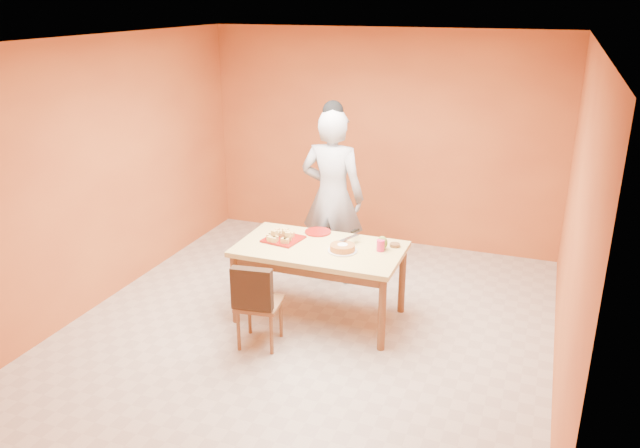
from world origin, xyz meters
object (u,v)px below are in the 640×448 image
(dining_chair, at_px, (258,302))
(checker_tin, at_px, (395,245))
(dining_table, at_px, (320,256))
(sponge_cake, at_px, (343,248))
(magenta_glass, at_px, (381,245))
(person, at_px, (332,197))
(egg_ornament, at_px, (382,243))
(pastry_platter, at_px, (283,239))
(red_dinner_plate, at_px, (318,232))

(dining_chair, distance_m, checker_tin, 1.43)
(checker_tin, bearing_deg, dining_table, -159.29)
(checker_tin, bearing_deg, sponge_cake, -146.37)
(dining_table, xyz_separation_m, magenta_glass, (0.58, 0.10, 0.15))
(dining_table, height_order, person, person)
(egg_ornament, xyz_separation_m, checker_tin, (0.10, 0.10, -0.05))
(person, distance_m, sponge_cake, 1.04)
(dining_chair, xyz_separation_m, pastry_platter, (-0.07, 0.73, 0.33))
(person, distance_m, pastry_platter, 0.91)
(red_dinner_plate, bearing_deg, dining_table, -66.57)
(egg_ornament, bearing_deg, dining_table, -158.79)
(dining_chair, bearing_deg, sponge_cake, 40.82)
(pastry_platter, height_order, sponge_cake, sponge_cake)
(dining_chair, xyz_separation_m, checker_tin, (1.02, 0.95, 0.34))
(person, distance_m, checker_tin, 1.10)
(person, relative_size, pastry_platter, 5.75)
(egg_ornament, bearing_deg, sponge_cake, -144.64)
(pastry_platter, bearing_deg, dining_chair, -84.90)
(red_dinner_plate, relative_size, magenta_glass, 2.46)
(pastry_platter, relative_size, checker_tin, 3.34)
(dining_table, xyz_separation_m, checker_tin, (0.68, 0.26, 0.11))
(person, xyz_separation_m, checker_tin, (0.87, -0.64, -0.20))
(dining_table, xyz_separation_m, dining_chair, (-0.34, -0.69, -0.23))
(dining_chair, height_order, egg_ornament, egg_ornament)
(magenta_glass, bearing_deg, dining_table, -169.73)
(pastry_platter, distance_m, red_dinner_plate, 0.40)
(sponge_cake, height_order, egg_ornament, egg_ornament)
(dining_table, distance_m, egg_ornament, 0.62)
(person, bearing_deg, magenta_glass, 133.87)
(dining_chair, height_order, magenta_glass, magenta_glass)
(pastry_platter, bearing_deg, red_dinner_plate, 51.21)
(checker_tin, bearing_deg, dining_chair, -136.94)
(dining_chair, xyz_separation_m, egg_ornament, (0.92, 0.85, 0.39))
(dining_table, xyz_separation_m, egg_ornament, (0.58, 0.15, 0.16))
(dining_table, relative_size, magenta_glass, 14.55)
(dining_table, bearing_deg, egg_ornament, 14.73)
(dining_table, xyz_separation_m, red_dinner_plate, (-0.15, 0.35, 0.10))
(dining_chair, height_order, red_dinner_plate, dining_chair)
(dining_table, height_order, red_dinner_plate, red_dinner_plate)
(dining_table, relative_size, person, 0.82)
(sponge_cake, bearing_deg, person, 114.76)
(sponge_cake, distance_m, egg_ornament, 0.39)
(dining_table, bearing_deg, checker_tin, 20.71)
(magenta_glass, bearing_deg, egg_ornament, 86.14)
(magenta_glass, bearing_deg, dining_chair, -138.89)
(person, height_order, sponge_cake, person)
(dining_table, relative_size, checker_tin, 15.76)
(checker_tin, bearing_deg, egg_ornament, -133.52)
(sponge_cake, bearing_deg, pastry_platter, 173.64)
(egg_ornament, bearing_deg, red_dinner_plate, 171.41)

